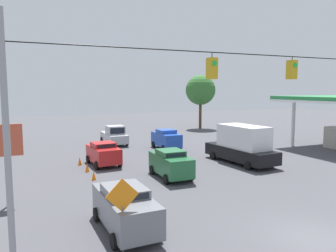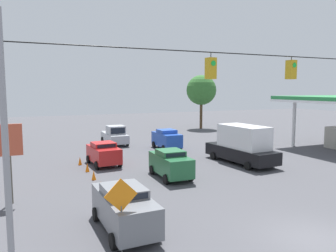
{
  "view_description": "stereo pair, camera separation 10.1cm",
  "coord_description": "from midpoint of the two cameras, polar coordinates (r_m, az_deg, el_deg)",
  "views": [
    {
      "loc": [
        10.68,
        9.15,
        6.06
      ],
      "look_at": [
        1.24,
        -11.82,
        3.49
      ],
      "focal_mm": 35.0,
      "sensor_mm": 36.0,
      "label": 1
    },
    {
      "loc": [
        10.59,
        9.19,
        6.06
      ],
      "look_at": [
        1.24,
        -11.82,
        3.49
      ],
      "focal_mm": 35.0,
      "sensor_mm": 36.0,
      "label": 2
    }
  ],
  "objects": [
    {
      "name": "sedan_grey_parked_shoulder",
      "position": [
        14.63,
        -7.71,
        -13.88
      ],
      "size": [
        2.08,
        4.62,
        1.94
      ],
      "color": "slate",
      "rests_on": "ground_plane"
    },
    {
      "name": "pickup_truck_silver_withflow_deep",
      "position": [
        36.71,
        -9.43,
        -1.66
      ],
      "size": [
        2.19,
        5.13,
        2.12
      ],
      "color": "#A8AAB2",
      "rests_on": "ground_plane"
    },
    {
      "name": "traffic_cone_third",
      "position": [
        20.11,
        -11.73,
        -10.32
      ],
      "size": [
        0.31,
        0.31,
        0.66
      ],
      "primitive_type": "cone",
      "color": "orange",
      "rests_on": "ground_plane"
    },
    {
      "name": "traffic_cone_fifth",
      "position": [
        25.07,
        -14.01,
        -7.03
      ],
      "size": [
        0.31,
        0.31,
        0.66
      ],
      "primitive_type": "cone",
      "color": "orange",
      "rests_on": "ground_plane"
    },
    {
      "name": "sedan_red_withflow_far",
      "position": [
        26.88,
        -11.3,
        -4.67
      ],
      "size": [
        2.29,
        3.93,
        1.85
      ],
      "color": "red",
      "rests_on": "ground_plane"
    },
    {
      "name": "box_truck_black_oncoming_far",
      "position": [
        27.59,
        12.65,
        -3.2
      ],
      "size": [
        2.98,
        6.88,
        3.15
      ],
      "color": "black",
      "rests_on": "ground_plane"
    },
    {
      "name": "sedan_green_withflow_mid",
      "position": [
        22.64,
        0.32,
        -6.51
      ],
      "size": [
        2.06,
        4.15,
        1.94
      ],
      "color": "#236038",
      "rests_on": "ground_plane"
    },
    {
      "name": "traffic_cone_second",
      "position": [
        17.96,
        -9.87,
        -12.34
      ],
      "size": [
        0.31,
        0.31,
        0.66
      ],
      "primitive_type": "cone",
      "color": "orange",
      "rests_on": "ground_plane"
    },
    {
      "name": "work_zone_sign",
      "position": [
        12.44,
        -8.18,
        -12.81
      ],
      "size": [
        1.27,
        0.06,
        2.84
      ],
      "color": "slate",
      "rests_on": "ground_plane"
    },
    {
      "name": "sedan_blue_oncoming_deep",
      "position": [
        33.48,
        -0.4,
        -2.25
      ],
      "size": [
        2.05,
        3.92,
        1.99
      ],
      "color": "#234CB2",
      "rests_on": "ground_plane"
    },
    {
      "name": "traffic_cone_nearest",
      "position": [
        15.64,
        -7.07,
        -15.18
      ],
      "size": [
        0.31,
        0.31,
        0.66
      ],
      "primitive_type": "cone",
      "color": "orange",
      "rests_on": "ground_plane"
    },
    {
      "name": "traffic_cone_farthest",
      "position": [
        27.42,
        -15.22,
        -5.91
      ],
      "size": [
        0.31,
        0.31,
        0.66
      ],
      "primitive_type": "cone",
      "color": "orange",
      "rests_on": "ground_plane"
    },
    {
      "name": "tree_horizon_right",
      "position": [
        51.1,
        5.63,
        6.22
      ],
      "size": [
        4.61,
        4.61,
        8.27
      ],
      "color": "#4C3823",
      "rests_on": "ground_plane"
    },
    {
      "name": "traffic_cone_fourth",
      "position": [
        22.78,
        -12.93,
        -8.36
      ],
      "size": [
        0.31,
        0.31,
        0.66
      ],
      "primitive_type": "cone",
      "color": "orange",
      "rests_on": "ground_plane"
    },
    {
      "name": "ground_plane",
      "position": [
        15.29,
        24.01,
        -17.55
      ],
      "size": [
        140.0,
        140.0,
        0.0
      ],
      "primitive_type": "plane",
      "color": "#47474C"
    },
    {
      "name": "overhead_signal_span",
      "position": [
        15.24,
        20.51,
        2.36
      ],
      "size": [
        22.42,
        0.38,
        8.43
      ],
      "color": "#939399",
      "rests_on": "ground_plane"
    }
  ]
}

